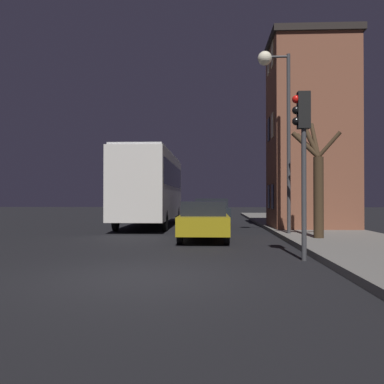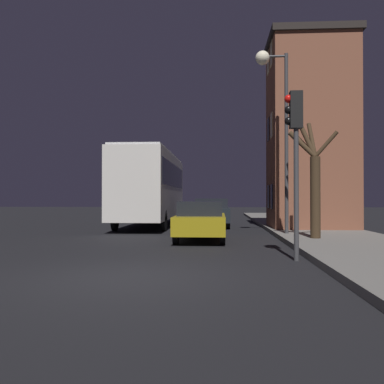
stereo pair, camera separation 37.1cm
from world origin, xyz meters
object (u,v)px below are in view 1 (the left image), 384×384
at_px(streetlamp, 276,96).
at_px(bus, 151,183).
at_px(bare_tree, 316,179).
at_px(car_near_lane, 204,220).
at_px(traffic_light, 302,139).
at_px(car_mid_lane, 212,212).

relative_size(streetlamp, bus, 0.66).
height_order(bare_tree, bus, bare_tree).
distance_m(bare_tree, car_near_lane, 4.13).
height_order(streetlamp, car_near_lane, streetlamp).
bearing_deg(traffic_light, streetlamp, 87.69).
height_order(bus, car_mid_lane, bus).
bearing_deg(car_mid_lane, streetlamp, -66.70).
relative_size(traffic_light, bare_tree, 0.97).
bearing_deg(streetlamp, traffic_light, -92.31).
bearing_deg(bare_tree, streetlamp, 121.76).
distance_m(bus, car_near_lane, 8.16).
bearing_deg(bare_tree, car_near_lane, 170.79).
xyz_separation_m(bare_tree, bus, (-6.80, 8.06, 0.13)).
xyz_separation_m(bare_tree, car_mid_lane, (-3.55, 7.48, -1.38)).
height_order(car_near_lane, car_mid_lane, car_mid_lane).
height_order(bare_tree, car_near_lane, bare_tree).
bearing_deg(car_near_lane, streetlamp, 22.89).
distance_m(streetlamp, traffic_light, 6.44).
height_order(traffic_light, bare_tree, bare_tree).
relative_size(bare_tree, bus, 0.40).
distance_m(streetlamp, car_mid_lane, 7.76).
xyz_separation_m(bare_tree, car_near_lane, (-3.83, 0.62, -1.42)).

